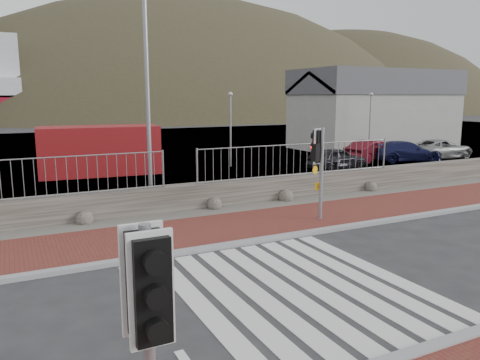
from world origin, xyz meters
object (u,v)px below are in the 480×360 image
car_a (337,158)px  car_d (440,149)px  streetlight (151,69)px  traffic_signal_far (321,154)px  traffic_signal_near (148,309)px  car_e (439,147)px  car_c (405,151)px  car_b (373,151)px  shipping_container (99,150)px

car_a → car_d: (8.50, 0.55, 0.03)m
streetlight → traffic_signal_far: bearing=-56.7°
traffic_signal_near → car_e: (24.76, 18.06, -1.47)m
car_c → car_b: bearing=77.5°
shipping_container → car_c: bearing=-6.9°
traffic_signal_far → car_c: 15.73m
traffic_signal_far → car_c: (12.82, 8.99, -1.53)m
shipping_container → car_b: bearing=-4.5°
car_a → streetlight: bearing=107.3°
streetlight → car_e: size_ratio=2.66×
traffic_signal_near → streetlight: (3.47, 11.89, 2.77)m
shipping_container → car_c: size_ratio=1.37×
shipping_container → car_e: (21.68, -2.21, -0.66)m
traffic_signal_near → car_d: bearing=35.3°
car_a → car_c: (5.63, 0.62, 0.03)m
traffic_signal_near → car_d: traffic_signal_near is taller
streetlight → car_c: 18.13m
streetlight → car_d: size_ratio=1.93×
car_b → car_c: car_b is taller
car_c → car_a: bearing=114.4°
streetlight → car_c: bearing=4.2°
car_c → car_e: 4.52m
shipping_container → car_a: (11.71, -4.09, -0.62)m
streetlight → car_a: streetlight is taller
car_d → car_e: size_ratio=1.38×
car_c → car_d: (2.87, -0.07, -0.00)m
traffic_signal_far → shipping_container: size_ratio=0.51×
car_b → car_e: size_ratio=1.21×
car_c → car_d: 2.87m
traffic_signal_near → shipping_container: bearing=81.0°
traffic_signal_far → car_e: bearing=-171.1°
traffic_signal_near → streetlight: 12.70m
traffic_signal_near → traffic_signal_far: (7.59, 7.81, 0.12)m
car_b → shipping_container: bearing=70.4°
streetlight → car_c: size_ratio=2.01×
car_e → car_b: bearing=107.8°
car_c → car_d: car_c is taller
shipping_container → car_d: shipping_container is taller
car_d → streetlight: bearing=102.4°
car_a → car_b: (3.95, 1.61, 0.05)m
traffic_signal_far → car_e: size_ratio=0.92×
traffic_signal_near → car_c: 26.48m
traffic_signal_near → car_e: size_ratio=0.88×
traffic_signal_far → car_a: 11.14m
car_b → car_d: (4.55, -1.06, -0.02)m
shipping_container → streetlight: bearing=-82.9°
shipping_container → car_c: shipping_container is taller
traffic_signal_near → shipping_container: size_ratio=0.48×
traffic_signal_far → streetlight: streetlight is taller
traffic_signal_far → car_d: bearing=-172.4°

